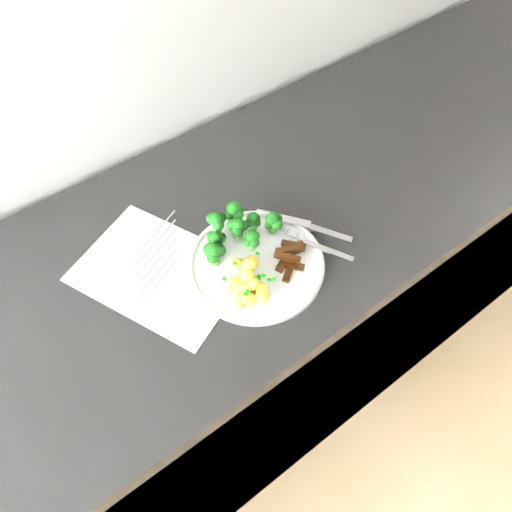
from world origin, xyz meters
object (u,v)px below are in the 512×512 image
(broccoli, at_px, (236,229))
(fork, at_px, (314,244))
(beef_strips, at_px, (290,256))
(knife, at_px, (316,229))
(counter, at_px, (257,322))
(plate, at_px, (256,263))
(potatoes, at_px, (247,284))
(recipe_paper, at_px, (160,272))

(broccoli, distance_m, fork, 0.15)
(broccoli, bearing_deg, beef_strips, -60.52)
(broccoli, distance_m, knife, 0.16)
(counter, height_order, beef_strips, beef_strips)
(counter, height_order, broccoli, broccoli)
(plate, bearing_deg, counter, 52.05)
(counter, xyz_separation_m, beef_strips, (-0.01, -0.12, 0.45))
(potatoes, bearing_deg, beef_strips, 2.36)
(plate, height_order, knife, knife)
(counter, relative_size, broccoli, 13.83)
(beef_strips, height_order, fork, beef_strips)
(counter, distance_m, beef_strips, 0.46)
(recipe_paper, height_order, plate, plate)
(counter, distance_m, recipe_paper, 0.48)
(recipe_paper, xyz_separation_m, beef_strips, (0.20, -0.12, 0.02))
(counter, bearing_deg, knife, -53.88)
(recipe_paper, height_order, fork, fork)
(beef_strips, bearing_deg, plate, 151.10)
(plate, distance_m, fork, 0.11)
(fork, bearing_deg, plate, 162.43)
(potatoes, relative_size, fork, 0.66)
(plate, height_order, potatoes, potatoes)
(beef_strips, distance_m, fork, 0.05)
(plate, xyz_separation_m, beef_strips, (0.05, -0.03, 0.01))
(plate, bearing_deg, beef_strips, -28.90)
(plate, bearing_deg, potatoes, -142.47)
(beef_strips, height_order, knife, beef_strips)
(broccoli, height_order, knife, broccoli)
(recipe_paper, relative_size, beef_strips, 4.13)
(beef_strips, bearing_deg, fork, -4.40)
(plate, distance_m, potatoes, 0.06)
(broccoli, relative_size, beef_strips, 1.98)
(recipe_paper, bearing_deg, beef_strips, -31.25)
(broccoli, bearing_deg, recipe_paper, 168.75)
(potatoes, xyz_separation_m, beef_strips, (0.10, 0.00, -0.01))
(counter, height_order, fork, fork)
(potatoes, bearing_deg, knife, 8.97)
(plate, distance_m, knife, 0.14)
(potatoes, bearing_deg, fork, -0.01)
(broccoli, xyz_separation_m, potatoes, (-0.05, -0.10, -0.02))
(recipe_paper, height_order, beef_strips, beef_strips)
(potatoes, height_order, beef_strips, potatoes)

